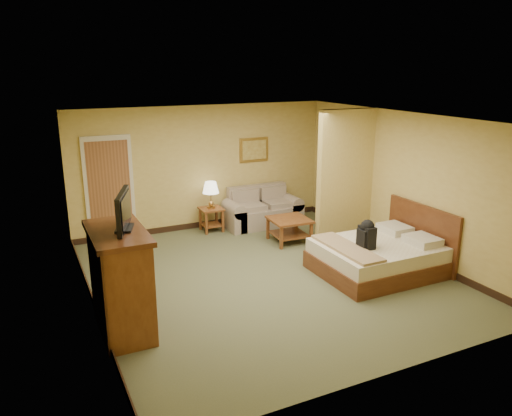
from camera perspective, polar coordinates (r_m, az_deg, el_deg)
floor at (r=8.34m, az=1.26°, el=-7.91°), size 6.00×6.00×0.00m
ceiling at (r=7.66m, az=1.38°, el=10.17°), size 6.00×6.00×0.00m
back_wall at (r=10.59m, az=-6.08°, el=4.60°), size 5.50×0.02×2.60m
left_wall at (r=7.13m, az=-18.79°, el=-1.82°), size 0.02×6.00×2.60m
right_wall at (r=9.43m, az=16.39°, el=2.62°), size 0.02×6.00×2.60m
partition at (r=9.76m, az=10.16°, el=3.46°), size 1.20×0.15×2.60m
door at (r=10.14m, az=-16.39°, el=1.98°), size 0.94×0.16×2.10m
baseboard at (r=10.89m, az=-5.87°, el=-1.82°), size 5.50×0.02×0.12m
loveseat at (r=10.90m, az=0.69°, el=-0.54°), size 1.67×0.78×0.84m
side_table at (r=10.51m, az=-5.12°, el=-0.90°), size 0.46×0.46×0.50m
table_lamp at (r=10.36m, az=-5.20°, el=2.26°), size 0.34×0.34×0.56m
coffee_table at (r=9.85m, az=3.82°, el=-1.97°), size 0.79×0.79×0.48m
wall_picture at (r=10.96m, az=-0.22°, el=6.67°), size 0.68×0.04×0.53m
dresser at (r=6.72m, az=-15.20°, el=-8.05°), size 0.68×1.30×1.39m
tv at (r=6.43m, az=-14.92°, el=-0.43°), size 0.32×0.77×0.49m
bed at (r=8.69m, az=14.00°, el=-5.31°), size 1.96×1.65×1.07m
backpack at (r=8.23m, az=12.57°, el=-2.83°), size 0.22×0.28×0.48m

